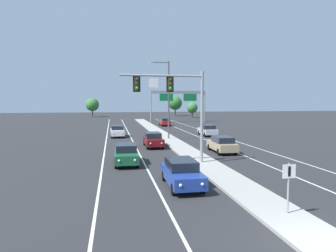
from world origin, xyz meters
TOP-DOWN VIEW (x-y plane):
  - ground_plane at (0.00, 0.00)m, footprint 260.00×260.00m
  - median_island at (0.00, 18.00)m, footprint 2.40×110.00m
  - lane_stripe_oncoming_center at (-4.70, 25.00)m, footprint 0.14×100.00m
  - lane_stripe_receding_center at (4.70, 25.00)m, footprint 0.14×100.00m
  - edge_stripe_left at (-8.00, 25.00)m, footprint 0.14×100.00m
  - edge_stripe_right at (8.00, 25.00)m, footprint 0.14×100.00m
  - overhead_signal_mast at (-2.26, 14.05)m, footprint 6.53×0.44m
  - median_sign_post at (0.25, 2.72)m, footprint 0.60×0.10m
  - street_lamp_median at (-0.19, 29.70)m, footprint 2.58×0.28m
  - car_oncoming_blue at (-3.22, 8.09)m, footprint 1.82×4.47m
  - car_oncoming_green at (-6.14, 15.11)m, footprint 1.88×4.50m
  - car_oncoming_darkred at (-2.83, 23.57)m, footprint 1.83×4.48m
  - car_oncoming_white at (-6.53, 33.84)m, footprint 1.90×4.50m
  - car_receding_tan at (3.31, 18.84)m, footprint 1.90×4.50m
  - car_receding_silver at (6.37, 32.85)m, footprint 1.85×4.48m
  - car_receding_red at (3.31, 51.44)m, footprint 1.84×4.48m
  - highway_sign_gantry at (8.20, 61.08)m, footprint 13.28×0.42m
  - tree_far_right_a at (13.68, 90.66)m, footprint 4.62×4.62m
  - tree_far_left_b at (-13.31, 89.07)m, footprint 4.12×4.12m
  - tree_far_right_c at (16.39, 78.70)m, footprint 3.22×3.22m

SIDE VIEW (x-z plane):
  - ground_plane at x=0.00m, z-range 0.00..0.00m
  - lane_stripe_oncoming_center at x=-4.70m, z-range 0.00..0.01m
  - lane_stripe_receding_center at x=4.70m, z-range 0.00..0.01m
  - edge_stripe_left at x=-8.00m, z-range 0.00..0.01m
  - edge_stripe_right at x=8.00m, z-range 0.00..0.01m
  - median_island at x=0.00m, z-range 0.00..0.15m
  - car_oncoming_blue at x=-3.22m, z-range 0.03..1.61m
  - car_oncoming_green at x=-6.14m, z-range 0.03..1.61m
  - car_oncoming_darkred at x=-2.83m, z-range 0.03..1.61m
  - car_oncoming_white at x=-6.53m, z-range 0.03..1.61m
  - car_receding_tan at x=3.31m, z-range 0.03..1.61m
  - car_receding_silver at x=6.37m, z-range 0.03..1.61m
  - car_receding_red at x=3.31m, z-range 0.03..1.61m
  - median_sign_post at x=0.25m, z-range 0.49..2.69m
  - tree_far_right_c at x=16.39m, z-range 0.70..5.36m
  - tree_far_left_b at x=-13.31m, z-range 0.91..6.88m
  - tree_far_right_a at x=13.68m, z-range 1.02..7.71m
  - overhead_signal_mast at x=-2.26m, z-range 1.70..8.90m
  - street_lamp_median at x=-0.19m, z-range 0.79..10.79m
  - highway_sign_gantry at x=8.20m, z-range 2.41..9.91m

